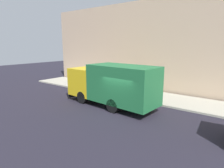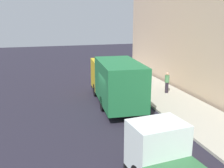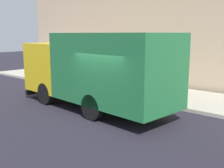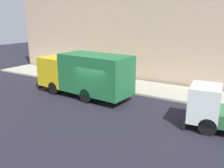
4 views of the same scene
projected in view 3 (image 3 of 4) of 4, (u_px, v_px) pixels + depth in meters
The scene contains 6 objects.
ground at pixel (108, 120), 10.37m from camera, with size 80.00×80.00×0.00m, color #23202C.
sidewalk at pixel (174, 96), 14.00m from camera, with size 3.90×30.00×0.15m, color #AFAA9A.
building_facade at pixel (199, 9), 15.00m from camera, with size 0.50×30.00×9.05m, color #CAAA8B.
large_utility_truck at pixel (95, 68), 11.62m from camera, with size 3.07×7.88×3.24m.
pedestrian_walking at pixel (138, 72), 15.87m from camera, with size 0.45×0.45×1.67m.
traffic_cone_orange at pixel (92, 81), 16.19m from camera, with size 0.46×0.46×0.66m, color orange.
Camera 3 is at (-7.35, -6.72, 3.20)m, focal length 44.28 mm.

